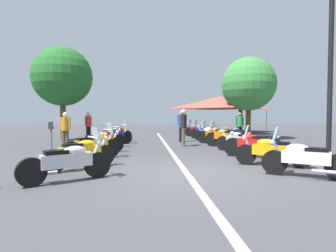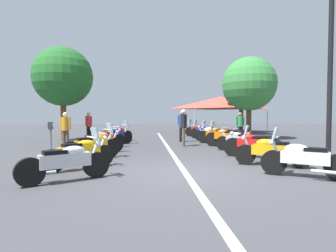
% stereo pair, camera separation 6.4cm
% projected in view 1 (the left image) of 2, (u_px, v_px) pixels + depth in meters
% --- Properties ---
extents(ground_plane, '(80.00, 80.00, 0.00)m').
position_uv_depth(ground_plane, '(186.00, 172.00, 6.99)').
color(ground_plane, '#424247').
extents(lane_centre_stripe, '(21.97, 0.16, 0.01)m').
position_uv_depth(lane_centre_stripe, '(170.00, 150.00, 11.60)').
color(lane_centre_stripe, beige).
rests_on(lane_centre_stripe, ground_plane).
extents(motorcycle_left_row_0, '(1.20, 1.81, 1.20)m').
position_uv_depth(motorcycle_left_row_0, '(68.00, 161.00, 6.00)').
color(motorcycle_left_row_0, black).
rests_on(motorcycle_left_row_0, ground_plane).
extents(motorcycle_left_row_1, '(1.46, 1.71, 0.99)m').
position_uv_depth(motorcycle_left_row_1, '(81.00, 153.00, 7.39)').
color(motorcycle_left_row_1, black).
rests_on(motorcycle_left_row_1, ground_plane).
extents(motorcycle_left_row_2, '(1.29, 1.79, 1.22)m').
position_uv_depth(motorcycle_left_row_2, '(92.00, 145.00, 9.08)').
color(motorcycle_left_row_2, black).
rests_on(motorcycle_left_row_2, ground_plane).
extents(motorcycle_left_row_3, '(1.18, 1.91, 0.98)m').
position_uv_depth(motorcycle_left_row_3, '(99.00, 142.00, 10.50)').
color(motorcycle_left_row_3, black).
rests_on(motorcycle_left_row_3, ground_plane).
extents(motorcycle_left_row_4, '(1.26, 1.75, 0.99)m').
position_uv_depth(motorcycle_left_row_4, '(105.00, 138.00, 12.16)').
color(motorcycle_left_row_4, black).
rests_on(motorcycle_left_row_4, ground_plane).
extents(motorcycle_left_row_5, '(1.23, 1.88, 1.21)m').
position_uv_depth(motorcycle_left_row_5, '(114.00, 135.00, 13.72)').
color(motorcycle_left_row_5, black).
rests_on(motorcycle_left_row_5, ground_plane).
extents(motorcycle_left_row_6, '(1.29, 1.69, 0.99)m').
position_uv_depth(motorcycle_left_row_6, '(117.00, 134.00, 15.26)').
color(motorcycle_left_row_6, black).
rests_on(motorcycle_left_row_6, ground_plane).
extents(motorcycle_right_row_0, '(1.23, 1.73, 1.20)m').
position_uv_depth(motorcycle_right_row_0, '(304.00, 158.00, 6.42)').
color(motorcycle_right_row_0, black).
rests_on(motorcycle_right_row_0, ground_plane).
extents(motorcycle_right_row_1, '(1.13, 1.94, 1.19)m').
position_uv_depth(motorcycle_right_row_1, '(271.00, 151.00, 7.84)').
color(motorcycle_right_row_1, black).
rests_on(motorcycle_right_row_1, ground_plane).
extents(motorcycle_right_row_2, '(1.25, 1.85, 1.02)m').
position_uv_depth(motorcycle_right_row_2, '(253.00, 144.00, 9.47)').
color(motorcycle_right_row_2, black).
rests_on(motorcycle_right_row_2, ground_plane).
extents(motorcycle_right_row_3, '(1.42, 1.66, 0.99)m').
position_uv_depth(motorcycle_right_row_3, '(239.00, 141.00, 11.05)').
color(motorcycle_right_row_3, black).
rests_on(motorcycle_right_row_3, ground_plane).
extents(motorcycle_right_row_4, '(1.47, 1.70, 1.23)m').
position_uv_depth(motorcycle_right_row_4, '(225.00, 137.00, 12.62)').
color(motorcycle_right_row_4, black).
rests_on(motorcycle_right_row_4, ground_plane).
extents(motorcycle_right_row_5, '(1.37, 1.87, 1.23)m').
position_uv_depth(motorcycle_right_row_5, '(216.00, 135.00, 14.11)').
color(motorcycle_right_row_5, black).
rests_on(motorcycle_right_row_5, ground_plane).
extents(motorcycle_right_row_6, '(1.18, 1.83, 0.98)m').
position_uv_depth(motorcycle_right_row_6, '(211.00, 133.00, 15.67)').
color(motorcycle_right_row_6, black).
rests_on(motorcycle_right_row_6, ground_plane).
extents(motorcycle_right_row_7, '(1.25, 1.86, 1.21)m').
position_uv_depth(motorcycle_right_row_7, '(205.00, 131.00, 17.23)').
color(motorcycle_right_row_7, black).
rests_on(motorcycle_right_row_7, ground_plane).
extents(motorcycle_right_row_8, '(1.46, 1.79, 1.22)m').
position_uv_depth(motorcycle_right_row_8, '(198.00, 130.00, 18.80)').
color(motorcycle_right_row_8, black).
rests_on(motorcycle_right_row_8, ground_plane).
extents(street_lamp_twin_globe, '(0.32, 1.22, 5.36)m').
position_uv_depth(street_lamp_twin_globe, '(331.00, 43.00, 7.89)').
color(street_lamp_twin_globe, black).
rests_on(street_lamp_twin_globe, ground_plane).
extents(parking_meter, '(0.19, 0.15, 1.29)m').
position_uv_depth(parking_meter, '(51.00, 135.00, 8.12)').
color(parking_meter, slate).
rests_on(parking_meter, ground_plane).
extents(bystander_0, '(0.32, 0.51, 1.63)m').
position_uv_depth(bystander_0, '(65.00, 127.00, 12.05)').
color(bystander_0, brown).
rests_on(bystander_0, ground_plane).
extents(bystander_1, '(0.53, 0.32, 1.78)m').
position_uv_depth(bystander_1, '(183.00, 125.00, 12.96)').
color(bystander_1, brown).
rests_on(bystander_1, ground_plane).
extents(bystander_2, '(0.47, 0.32, 1.68)m').
position_uv_depth(bystander_2, '(88.00, 124.00, 15.81)').
color(bystander_2, black).
rests_on(bystander_2, ground_plane).
extents(bystander_3, '(0.32, 0.53, 1.75)m').
position_uv_depth(bystander_3, '(182.00, 124.00, 15.19)').
color(bystander_3, black).
rests_on(bystander_3, ground_plane).
extents(bystander_4, '(0.32, 0.53, 1.68)m').
position_uv_depth(bystander_4, '(240.00, 124.00, 16.13)').
color(bystander_4, '#1E2338').
rests_on(bystander_4, ground_plane).
extents(roadside_tree_0, '(3.42, 3.42, 5.46)m').
position_uv_depth(roadside_tree_0, '(62.00, 77.00, 15.62)').
color(roadside_tree_0, brown).
rests_on(roadside_tree_0, ground_plane).
extents(roadside_tree_1, '(2.77, 2.77, 4.85)m').
position_uv_depth(roadside_tree_1, '(241.00, 90.00, 20.69)').
color(roadside_tree_1, brown).
rests_on(roadside_tree_1, ground_plane).
extents(roadside_tree_2, '(3.38, 3.38, 5.17)m').
position_uv_depth(roadside_tree_2, '(249.00, 84.00, 16.97)').
color(roadside_tree_2, brown).
rests_on(roadside_tree_2, ground_plane).
extents(event_tent, '(6.56, 6.56, 3.20)m').
position_uv_depth(event_tent, '(220.00, 103.00, 24.26)').
color(event_tent, '#E54C3F').
rests_on(event_tent, ground_plane).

